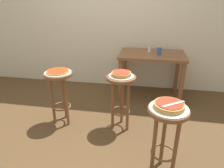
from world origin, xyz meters
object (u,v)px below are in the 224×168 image
at_px(cup_near_edge, 159,51).
at_px(serving_plate_leftside, 121,76).
at_px(pizza_middle, 58,71).
at_px(pizza_leftside, 121,74).
at_px(dining_table, 152,61).
at_px(serving_plate_middle, 58,72).
at_px(pizza_foreground, 169,105).
at_px(stool_foreground, 166,128).
at_px(serving_plate_foreground, 169,108).
at_px(condiment_shaker, 149,50).
at_px(pizza_server_knife, 174,104).
at_px(stool_middle, 60,87).
at_px(stool_leftside, 121,91).

bearing_deg(cup_near_edge, serving_plate_leftside, -117.14).
distance_m(pizza_middle, pizza_leftside, 0.78).
bearing_deg(dining_table, serving_plate_middle, -139.41).
height_order(pizza_foreground, pizza_middle, pizza_foreground).
height_order(stool_foreground, serving_plate_middle, serving_plate_middle).
relative_size(serving_plate_foreground, serving_plate_middle, 1.02).
xyz_separation_m(condiment_shaker, pizza_server_knife, (0.21, -1.71, -0.01)).
bearing_deg(serving_plate_leftside, dining_table, 69.43).
bearing_deg(pizza_server_knife, stool_middle, 118.25).
xyz_separation_m(stool_middle, serving_plate_middle, (-0.00, 0.00, 0.20)).
relative_size(serving_plate_leftside, cup_near_edge, 2.55).
bearing_deg(pizza_foreground, stool_middle, 152.82).
bearing_deg(pizza_leftside, serving_plate_foreground, -53.80).
bearing_deg(stool_foreground, cup_near_edge, 90.92).
bearing_deg(stool_leftside, stool_middle, -178.79).
relative_size(serving_plate_middle, stool_leftside, 0.46).
xyz_separation_m(pizza_foreground, stool_leftside, (-0.49, 0.67, -0.23)).
height_order(stool_foreground, pizza_leftside, pizza_leftside).
relative_size(pizza_foreground, pizza_leftside, 1.11).
bearing_deg(pizza_server_knife, pizza_leftside, 92.61).
distance_m(pizza_foreground, stool_middle, 1.44).
bearing_deg(pizza_middle, pizza_server_knife, -27.34).
bearing_deg(pizza_foreground, condiment_shaker, 95.96).
bearing_deg(serving_plate_foreground, pizza_leftside, 126.20).
distance_m(serving_plate_middle, dining_table, 1.50).
bearing_deg(cup_near_edge, dining_table, 151.32).
distance_m(pizza_foreground, dining_table, 1.63).
height_order(serving_plate_foreground, dining_table, dining_table).
bearing_deg(condiment_shaker, pizza_foreground, -84.04).
relative_size(stool_foreground, serving_plate_foreground, 2.13).
distance_m(pizza_foreground, pizza_server_knife, 0.04).
xyz_separation_m(serving_plate_middle, cup_near_edge, (1.24, 0.92, 0.09)).
bearing_deg(stool_leftside, pizza_middle, -178.79).
relative_size(stool_middle, stool_leftside, 1.00).
xyz_separation_m(stool_middle, pizza_middle, (0.00, 0.00, 0.22)).
bearing_deg(stool_foreground, stool_middle, 152.82).
bearing_deg(condiment_shaker, serving_plate_leftside, -106.80).
bearing_deg(pizza_middle, condiment_shaker, 43.84).
distance_m(stool_foreground, pizza_leftside, 0.86).
xyz_separation_m(pizza_foreground, cup_near_edge, (-0.03, 1.57, 0.06)).
bearing_deg(stool_leftside, dining_table, 69.43).
xyz_separation_m(pizza_foreground, serving_plate_leftside, (-0.49, 0.67, -0.03)).
height_order(dining_table, pizza_server_knife, pizza_server_knife).
bearing_deg(stool_middle, serving_plate_middle, 180.00).
distance_m(pizza_middle, condiment_shaker, 1.51).
relative_size(pizza_leftside, pizza_server_knife, 1.05).
bearing_deg(stool_foreground, condiment_shaker, 95.96).
distance_m(serving_plate_foreground, dining_table, 1.63).
height_order(pizza_foreground, stool_leftside, pizza_foreground).
height_order(stool_middle, pizza_middle, pizza_middle).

